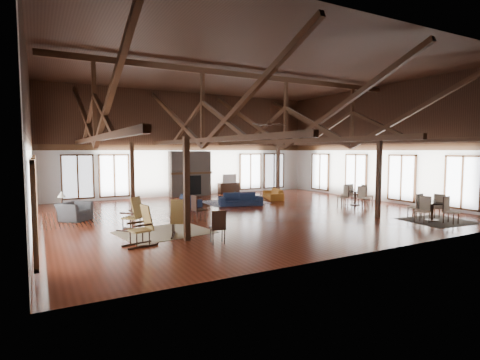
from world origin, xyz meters
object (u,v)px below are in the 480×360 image
cafe_table_far (355,195)px  sofa_navy_front (241,199)px  sofa_navy_left (191,200)px  coffee_table (236,195)px  cafe_table_near (432,208)px  tv_console (229,188)px  armchair (75,212)px  sofa_orange (273,194)px

cafe_table_far → sofa_navy_front: bearing=153.1°
sofa_navy_left → sofa_navy_front: bearing=-115.9°
coffee_table → cafe_table_far: (4.63, -3.63, 0.12)m
cafe_table_near → cafe_table_far: 4.42m
cafe_table_far → tv_console: (-3.16, 7.37, -0.15)m
sofa_navy_front → armchair: (-7.38, -0.42, 0.04)m
sofa_orange → coffee_table: 2.38m
tv_console → armchair: bearing=-150.2°
tv_console → cafe_table_far: bearing=-66.8°
sofa_navy_front → sofa_orange: (2.71, 1.25, -0.03)m
cafe_table_far → armchair: bearing=170.3°
sofa_orange → coffee_table: sofa_orange is taller
armchair → cafe_table_far: (12.34, -2.10, 0.13)m
sofa_orange → coffee_table: (-2.38, -0.15, 0.09)m
sofa_navy_front → cafe_table_far: size_ratio=1.10×
cafe_table_near → sofa_navy_left: bearing=128.7°
sofa_navy_front → tv_console: 5.17m
armchair → cafe_table_near: bearing=-75.4°
sofa_navy_left → coffee_table: bearing=-88.3°
armchair → sofa_navy_front: bearing=-43.4°
armchair → cafe_table_near: cafe_table_near is taller
cafe_table_near → tv_console: 12.05m
sofa_orange → armchair: size_ratio=1.79×
coffee_table → armchair: 7.86m
coffee_table → cafe_table_near: size_ratio=0.62×
cafe_table_far → sofa_orange: bearing=120.8°
coffee_table → cafe_table_far: size_ratio=0.62×
coffee_table → cafe_table_far: cafe_table_far is taller
cafe_table_near → tv_console: (-2.64, 11.75, -0.16)m
sofa_navy_front → sofa_orange: sofa_navy_front is taller
sofa_navy_left → cafe_table_near: 10.45m
sofa_orange → cafe_table_near: 8.35m
armchair → cafe_table_far: 12.52m
sofa_navy_left → armchair: (-5.30, -1.67, 0.09)m
tv_console → cafe_table_near: bearing=-77.3°
sofa_navy_front → cafe_table_near: 8.22m
cafe_table_far → tv_console: 8.02m
sofa_navy_front → cafe_table_near: size_ratio=1.11×
coffee_table → armchair: size_ratio=1.10×
armchair → tv_console: bearing=-16.9°
sofa_navy_left → cafe_table_far: (7.05, -3.77, 0.23)m
cafe_table_near → coffee_table: bearing=117.2°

